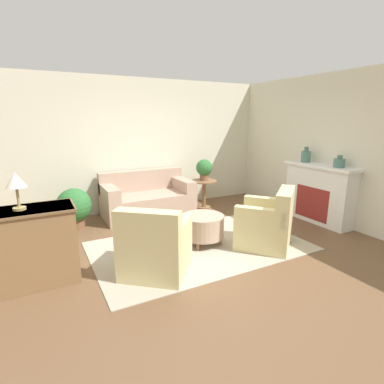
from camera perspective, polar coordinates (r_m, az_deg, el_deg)
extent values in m
plane|color=brown|center=(4.82, 1.52, -10.29)|extent=(16.00, 16.00, 0.00)
cube|color=beige|center=(6.71, -9.10, 8.79)|extent=(8.88, 0.12, 2.80)
cube|color=beige|center=(6.35, 24.89, 7.41)|extent=(0.12, 9.60, 2.80)
cube|color=#B2A893|center=(4.82, 1.52, -10.24)|extent=(3.28, 2.03, 0.01)
cube|color=tan|center=(6.30, -8.34, -2.35)|extent=(1.81, 0.95, 0.46)
cube|color=tan|center=(6.54, -9.60, 2.26)|extent=(1.81, 0.20, 0.44)
cube|color=tan|center=(5.99, -15.48, -0.10)|extent=(0.24, 0.91, 0.24)
cube|color=tan|center=(6.50, -1.85, 1.47)|extent=(0.24, 0.91, 0.24)
cube|color=olive|center=(5.96, -6.81, -5.25)|extent=(1.63, 0.05, 0.06)
cube|color=beige|center=(4.01, -6.77, -12.11)|extent=(1.11, 1.11, 0.42)
cube|color=beige|center=(3.58, -8.44, -7.41)|extent=(0.74, 0.66, 0.50)
cube|color=beige|center=(3.81, -2.12, -7.76)|extent=(0.58, 0.66, 0.28)
cube|color=beige|center=(4.00, -11.29, -6.93)|extent=(0.58, 0.66, 0.28)
cube|color=olive|center=(4.40, -5.21, -12.22)|extent=(0.58, 0.49, 0.06)
cube|color=beige|center=(4.90, 13.47, -7.50)|extent=(1.11, 1.11, 0.42)
cube|color=beige|center=(4.72, 17.29, -2.64)|extent=(0.74, 0.66, 0.50)
cube|color=beige|center=(5.09, 14.07, -2.55)|extent=(0.58, 0.66, 0.28)
cube|color=beige|center=(4.48, 12.79, -4.75)|extent=(0.58, 0.66, 0.28)
cube|color=olive|center=(5.02, 9.23, -8.95)|extent=(0.58, 0.49, 0.06)
cylinder|color=tan|center=(4.80, 2.07, -6.47)|extent=(0.67, 0.67, 0.35)
cylinder|color=olive|center=(4.63, 1.12, -10.36)|extent=(0.05, 0.05, 0.12)
cylinder|color=olive|center=(4.83, 5.38, -9.39)|extent=(0.05, 0.05, 0.12)
cylinder|color=olive|center=(4.96, -1.18, -8.67)|extent=(0.05, 0.05, 0.12)
cylinder|color=olive|center=(5.14, 2.88, -7.85)|extent=(0.05, 0.05, 0.12)
cylinder|color=olive|center=(6.65, 2.32, 2.11)|extent=(0.56, 0.56, 0.03)
cylinder|color=olive|center=(6.72, 2.29, -0.54)|extent=(0.08, 0.08, 0.60)
cylinder|color=olive|center=(6.80, 2.27, -2.88)|extent=(0.31, 0.31, 0.03)
cube|color=white|center=(6.27, 23.00, -0.25)|extent=(0.36, 1.36, 1.13)
cube|color=maroon|center=(6.19, 21.85, -1.99)|extent=(0.02, 0.75, 0.62)
cube|color=white|center=(6.16, 23.35, 4.59)|extent=(0.44, 1.46, 0.05)
cube|color=olive|center=(4.11, -29.18, -9.31)|extent=(1.13, 0.53, 0.95)
cube|color=brown|center=(3.97, -29.95, -3.16)|extent=(1.17, 0.57, 0.03)
cylinder|color=#477066|center=(6.38, 20.86, 6.31)|extent=(0.18, 0.18, 0.22)
cylinder|color=#477066|center=(6.36, 20.98, 7.65)|extent=(0.08, 0.08, 0.08)
cylinder|color=#477066|center=(5.92, 26.25, 4.97)|extent=(0.19, 0.19, 0.16)
cylinder|color=#477066|center=(5.91, 26.36, 6.01)|extent=(0.09, 0.09, 0.06)
cylinder|color=brown|center=(6.64, 2.33, 2.79)|extent=(0.19, 0.19, 0.13)
sphere|color=#2D6B33|center=(6.60, 2.34, 4.66)|extent=(0.36, 0.36, 0.36)
cylinder|color=brown|center=(5.94, -21.25, -5.61)|extent=(0.32, 0.32, 0.17)
sphere|color=#2D6B33|center=(5.84, -21.54, -2.36)|extent=(0.62, 0.62, 0.62)
cylinder|color=tan|center=(3.96, -30.00, -2.74)|extent=(0.14, 0.14, 0.03)
cylinder|color=tan|center=(3.93, -30.23, -0.89)|extent=(0.03, 0.03, 0.24)
cone|color=beige|center=(3.89, -30.59, 2.01)|extent=(0.22, 0.22, 0.17)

